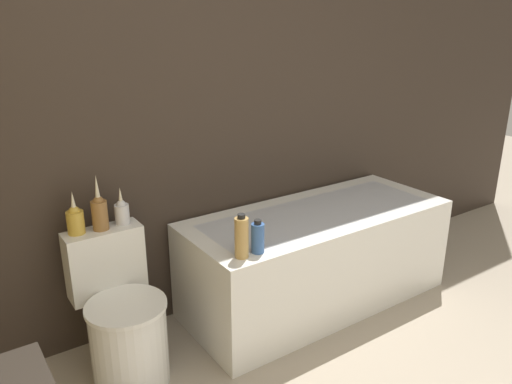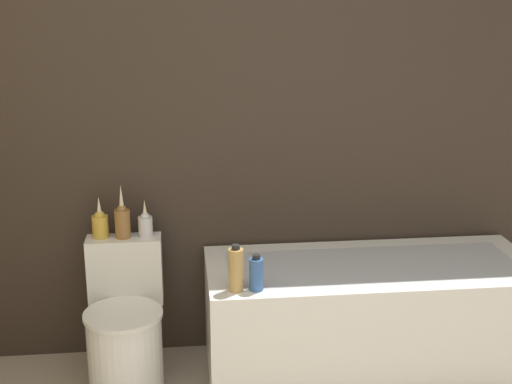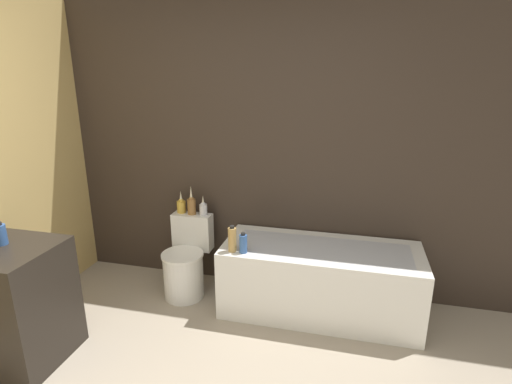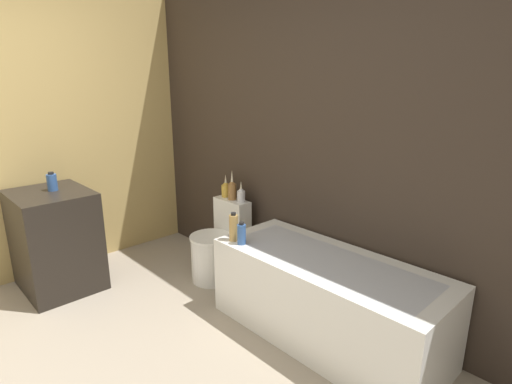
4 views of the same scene
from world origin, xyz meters
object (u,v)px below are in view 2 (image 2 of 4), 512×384
(vase_bronze, at_px, (145,224))
(shampoo_bottle_short, at_px, (256,274))
(vase_gold, at_px, (100,223))
(shampoo_bottle_tall, at_px, (236,269))
(vase_silver, at_px, (122,220))
(bathtub, at_px, (369,318))
(toilet, at_px, (125,331))

(vase_bronze, relative_size, shampoo_bottle_short, 1.11)
(vase_gold, relative_size, shampoo_bottle_tall, 0.96)
(vase_bronze, bearing_deg, vase_silver, -175.28)
(vase_gold, bearing_deg, shampoo_bottle_tall, -35.29)
(bathtub, height_order, shampoo_bottle_tall, shampoo_bottle_tall)
(toilet, xyz_separation_m, vase_bronze, (0.11, 0.20, 0.47))
(vase_silver, bearing_deg, shampoo_bottle_tall, -39.53)
(toilet, bearing_deg, shampoo_bottle_tall, -24.54)
(vase_silver, bearing_deg, vase_bronze, 4.72)
(vase_gold, xyz_separation_m, vase_silver, (0.11, -0.02, 0.02))
(bathtub, relative_size, toilet, 2.30)
(bathtub, bearing_deg, vase_silver, 170.83)
(vase_silver, height_order, shampoo_bottle_tall, vase_silver)
(vase_gold, height_order, shampoo_bottle_tall, vase_gold)
(bathtub, distance_m, shampoo_bottle_tall, 0.81)
(vase_bronze, height_order, shampoo_bottle_short, vase_bronze)
(vase_gold, distance_m, shampoo_bottle_short, 0.84)
(bathtub, xyz_separation_m, vase_silver, (-1.19, 0.19, 0.49))
(toilet, distance_m, shampoo_bottle_short, 0.74)
(bathtub, relative_size, vase_gold, 7.77)
(bathtub, height_order, vase_gold, vase_gold)
(vase_gold, bearing_deg, bathtub, -9.13)
(shampoo_bottle_tall, bearing_deg, vase_silver, 140.47)
(vase_gold, distance_m, vase_silver, 0.11)
(bathtub, relative_size, shampoo_bottle_short, 9.59)
(vase_bronze, distance_m, shampoo_bottle_tall, 0.60)
(bathtub, height_order, shampoo_bottle_short, shampoo_bottle_short)
(toilet, xyz_separation_m, vase_gold, (-0.11, 0.21, 0.48))
(shampoo_bottle_short, bearing_deg, shampoo_bottle_tall, 178.38)
(vase_silver, height_order, vase_bronze, vase_silver)
(bathtub, height_order, vase_bronze, vase_bronze)
(bathtub, bearing_deg, shampoo_bottle_tall, -161.13)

